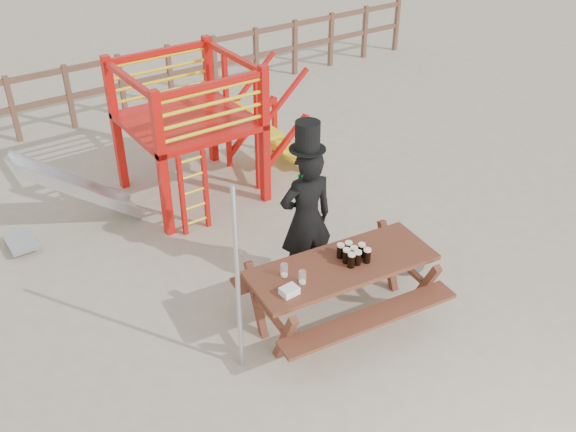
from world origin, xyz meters
name	(u,v)px	position (x,y,z in m)	size (l,w,h in m)	color
ground	(326,329)	(0.00, 0.00, 0.00)	(60.00, 60.00, 0.00)	#B6A98D
back_fence	(95,84)	(0.00, 7.00, 0.74)	(15.09, 0.09, 1.20)	brown
playground_fort	(184,131)	(0.12, 3.58, 1.07)	(4.71, 1.84, 2.10)	red
picnic_table	(341,285)	(0.22, 0.04, 0.51)	(2.25, 1.69, 0.81)	brown
man_with_hat	(306,216)	(0.32, 0.85, 0.97)	(0.74, 0.55, 2.17)	black
metal_pole	(238,283)	(-1.08, 0.07, 1.10)	(0.05, 0.05, 2.21)	#B2B2B7
parasol_base	(403,258)	(1.59, 0.44, 0.07)	(0.57, 0.57, 0.24)	#3A3A3F
paper_bag	(289,291)	(-0.56, -0.06, 0.85)	(0.18, 0.14, 0.08)	white
stout_pints	(353,254)	(0.35, 0.02, 0.90)	(0.29, 0.32, 0.17)	black
empty_glasses	(293,274)	(-0.38, 0.11, 0.88)	(0.17, 0.29, 0.15)	silver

